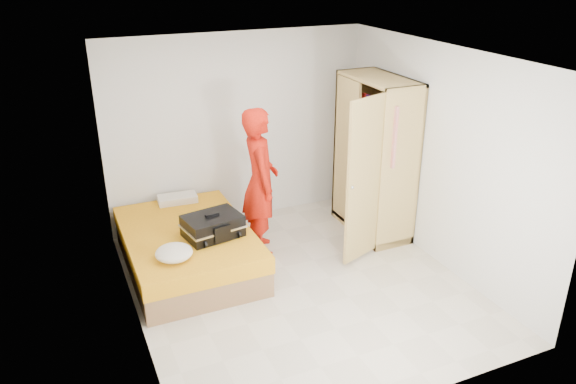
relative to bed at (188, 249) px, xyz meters
name	(u,v)px	position (x,y,z in m)	size (l,w,h in m)	color
room	(300,180)	(1.05, -0.90, 1.05)	(4.00, 4.02, 2.60)	beige
bed	(188,249)	(0.00, 0.00, 0.00)	(1.42, 2.02, 0.50)	#935F42
wardrobe	(374,162)	(2.50, -0.05, 0.75)	(1.14, 1.39, 2.10)	tan
person	(260,182)	(0.97, 0.07, 0.68)	(0.68, 0.45, 1.86)	red
suitcase	(213,226)	(0.25, -0.25, 0.37)	(0.72, 0.58, 0.28)	black
round_cushion	(174,253)	(-0.29, -0.60, 0.32)	(0.40, 0.40, 0.15)	silver
pillow	(177,199)	(0.10, 0.85, 0.29)	(0.50, 0.25, 0.09)	silver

